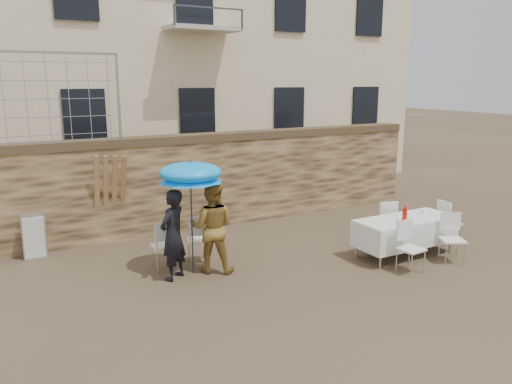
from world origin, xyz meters
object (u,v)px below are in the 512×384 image
umbrella (190,176)px  woman_dress (212,227)px  table_chair_side (449,222)px  chair_stack_right (33,234)px  soda_bottle (405,215)px  table_chair_back (385,221)px  couple_chair_right (198,239)px  table_chair_front_right (453,239)px  couple_chair_left (164,244)px  banquet_table (406,220)px  table_chair_front_left (411,248)px  man_suit (173,235)px

umbrella → woman_dress: bearing=-15.9°
table_chair_side → chair_stack_right: (-7.97, 3.44, -0.02)m
soda_bottle → table_chair_back: size_ratio=0.27×
woman_dress → table_chair_side: size_ratio=1.77×
umbrella → couple_chair_right: umbrella is taller
table_chair_back → table_chair_front_right: bearing=121.3°
table_chair_side → couple_chair_left: bearing=80.1°
banquet_table → table_chair_front_left: (-0.60, -0.75, -0.25)m
woman_dress → table_chair_back: bearing=-151.0°
man_suit → soda_bottle: size_ratio=6.27×
couple_chair_right → table_chair_side: bearing=-179.8°
chair_stack_right → umbrella: bearing=-43.9°
umbrella → chair_stack_right: bearing=136.1°
soda_bottle → table_chair_back: (0.40, 0.95, -0.43)m
couple_chair_right → soda_bottle: size_ratio=3.69×
table_chair_front_right → chair_stack_right: bearing=176.3°
banquet_table → table_chair_side: (1.40, 0.10, -0.25)m
couple_chair_right → table_chair_back: (4.00, -0.82, 0.00)m
soda_bottle → table_chair_front_left: size_ratio=0.27×
woman_dress → soda_bottle: (3.55, -1.22, 0.06)m
man_suit → table_chair_front_right: bearing=124.1°
chair_stack_right → table_chair_front_left: bearing=-35.7°
chair_stack_right → table_chair_side: bearing=-23.4°
couple_chair_right → table_chair_front_right: 4.91m
table_chair_front_left → chair_stack_right: bearing=138.6°
man_suit → couple_chair_right: 0.95m
man_suit → couple_chair_right: size_ratio=1.70×
woman_dress → couple_chair_right: (-0.05, 0.55, -0.37)m
woman_dress → table_chair_back: 3.98m
banquet_table → table_chair_back: bearing=76.0°
man_suit → couple_chair_right: (0.70, 0.55, -0.34)m
woman_dress → table_chair_front_right: 4.64m
woman_dress → umbrella: umbrella is taller
couple_chair_right → soda_bottle: (3.60, -1.77, 0.43)m
umbrella → couple_chair_right: (0.30, 0.45, -1.33)m
soda_bottle → chair_stack_right: soda_bottle is taller
couple_chair_right → banquet_table: size_ratio=0.46×
banquet_table → table_chair_front_left: table_chair_front_left is taller
couple_chair_right → table_chair_front_left: 3.98m
couple_chair_left → banquet_table: couple_chair_left is taller
couple_chair_right → table_chair_front_left: bearing=160.0°
man_suit → umbrella: bearing=158.1°
soda_bottle → chair_stack_right: bearing=149.9°
couple_chair_left → table_chair_front_right: 5.54m
banquet_table → chair_stack_right: bearing=151.7°
man_suit → chair_stack_right: bearing=-86.1°
table_chair_front_left → couple_chair_left: bearing=143.1°
table_chair_front_left → man_suit: bearing=149.3°
man_suit → couple_chair_right: man_suit is taller
table_chair_front_right → woman_dress: bearing=-175.6°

